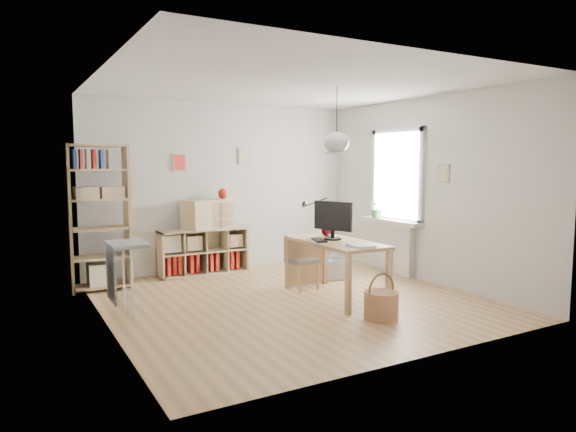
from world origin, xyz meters
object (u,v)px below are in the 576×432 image
desk (335,248)px  cube_shelf (201,255)px  drawer_chest (208,214)px  monitor (333,218)px  storage_chest (325,265)px  chair (300,258)px  tall_bookshelf (98,211)px

desk → cube_shelf: desk is taller
desk → drawer_chest: 2.39m
monitor → drawer_chest: 2.30m
storage_chest → monitor: 1.35m
drawer_chest → monitor: bearing=-86.1°
chair → storage_chest: size_ratio=1.06×
cube_shelf → chair: size_ratio=1.87×
desk → cube_shelf: 2.48m
chair → monitor: bearing=-82.8°
tall_bookshelf → drawer_chest: bearing=8.2°
cube_shelf → tall_bookshelf: 1.77m
desk → tall_bookshelf: (-2.59, 1.95, 0.43)m
drawer_chest → chair: bearing=-82.7°
chair → storage_chest: chair is taller
storage_chest → drawer_chest: 1.99m
chair → desk: bearing=-85.9°
tall_bookshelf → drawer_chest: (1.67, 0.24, -0.14)m
desk → drawer_chest: size_ratio=1.88×
desk → drawer_chest: bearing=112.7°
storage_chest → drawer_chest: drawer_chest is taller
desk → cube_shelf: size_ratio=1.07×
tall_bookshelf → monitor: size_ratio=3.60×
drawer_chest → storage_chest: bearing=-59.0°
cube_shelf → storage_chest: bearing=-38.0°
tall_bookshelf → storage_chest: bearing=-16.5°
monitor → desk: bearing=-120.2°
desk → tall_bookshelf: 3.27m
storage_chest → drawer_chest: bearing=146.3°
desk → monitor: monitor is taller
cube_shelf → storage_chest: 1.95m
cube_shelf → drawer_chest: drawer_chest is taller
storage_chest → desk: bearing=-111.3°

